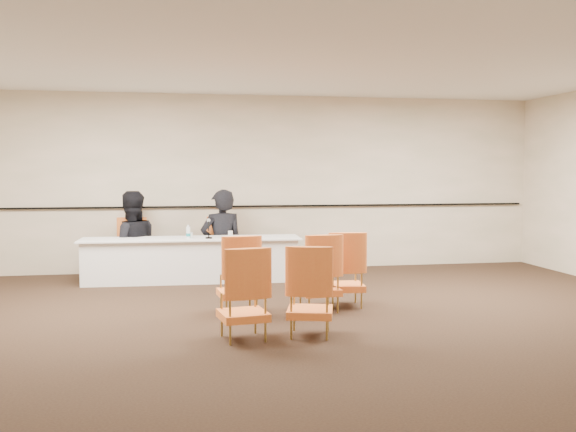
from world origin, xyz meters
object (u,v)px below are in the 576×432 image
object	(u,v)px
panelist_second	(131,249)
aud_chair_back_mid	(310,290)
panelist_main_chair	(222,246)
panelist_second_chair	(131,248)
aud_chair_front_left	(238,274)
panelist_main	(222,249)
microphone	(209,229)
water_bottle	(188,232)
aud_chair_front_right	(345,269)
aud_chair_back_left	(243,293)
panel_table	(192,260)
drinking_glass	(191,235)
coffee_cup	(230,235)
aud_chair_front_mid	(319,272)

from	to	relation	value
panelist_second	aud_chair_back_mid	distance (m)	4.59
aud_chair_back_mid	panelist_main_chair	bearing A→B (deg)	113.81
panelist_main_chair	aud_chair_back_mid	distance (m)	4.09
panelist_second_chair	aud_chair_front_left	world-z (taller)	same
panelist_main	microphone	size ratio (longest dim) A/B	6.43
microphone	water_bottle	world-z (taller)	microphone
aud_chair_front_right	aud_chair_back_left	xyz separation A→B (m)	(-1.44, -1.38, 0.00)
panel_table	microphone	bearing A→B (deg)	-23.71
drinking_glass	panelist_main_chair	bearing A→B (deg)	47.40
panelist_second_chair	aud_chair_back_left	size ratio (longest dim) A/B	1.00
panelist_main_chair	coffee_cup	distance (m)	0.73
panelist_second_chair	microphone	distance (m)	1.43
panelist_second	aud_chair_front_left	distance (m)	3.27
panelist_main	panelist_second	xyz separation A→B (m)	(-1.45, 0.06, 0.02)
panel_table	panelist_main	size ratio (longest dim) A/B	1.73
panelist_main_chair	aud_chair_back_mid	size ratio (longest dim) A/B	1.00
panelist_second_chair	aud_chair_back_mid	bearing A→B (deg)	-61.31
aud_chair_front_left	panelist_second	bearing A→B (deg)	109.91
panelist_main_chair	aud_chair_front_left	xyz separation A→B (m)	(-0.03, -2.89, 0.00)
panelist_main	aud_chair_back_mid	xyz separation A→B (m)	(0.59, -4.05, 0.04)
water_bottle	aud_chair_back_mid	xyz separation A→B (m)	(1.15, -3.45, -0.30)
microphone	aud_chair_back_mid	bearing A→B (deg)	-73.31
drinking_glass	aud_chair_back_mid	size ratio (longest dim) A/B	0.11
aud_chair_back_left	aud_chair_front_right	bearing A→B (deg)	35.03
microphone	coffee_cup	world-z (taller)	microphone
panelist_main	water_bottle	xyz separation A→B (m)	(-0.56, -0.60, 0.34)
panel_table	aud_chair_back_mid	world-z (taller)	aud_chair_back_mid
water_bottle	aud_chair_front_left	bearing A→B (deg)	-76.97
coffee_cup	aud_chair_front_left	world-z (taller)	aud_chair_front_left
panelist_second_chair	aud_chair_front_right	distance (m)	3.92
drinking_glass	panelist_main	bearing A→B (deg)	47.40
panelist_second	aud_chair_front_mid	xyz separation A→B (m)	(2.40, -2.98, 0.02)
microphone	water_bottle	distance (m)	0.31
drinking_glass	aud_chair_front_left	world-z (taller)	aud_chair_front_left
panel_table	aud_chair_front_mid	xyz separation A→B (m)	(1.46, -2.42, 0.14)
panelist_second_chair	coffee_cup	distance (m)	1.72
panelist_second	aud_chair_back_mid	size ratio (longest dim) A/B	1.96
panelist_main_chair	panelist_second	size ratio (longest dim) A/B	0.51
aud_chair_back_left	aud_chair_front_mid	bearing A→B (deg)	38.85
microphone	aud_chair_front_right	xyz separation A→B (m)	(1.58, -2.07, -0.35)
panel_table	aud_chair_front_mid	distance (m)	2.83
water_bottle	aud_chair_front_right	bearing A→B (deg)	-47.92
aud_chair_front_mid	panel_table	bearing A→B (deg)	115.62
panelist_second	microphone	world-z (taller)	panelist_second
panelist_main	coffee_cup	world-z (taller)	panelist_main
panelist_main	drinking_glass	bearing A→B (deg)	36.89
panelist_main_chair	aud_chair_front_left	world-z (taller)	same
panelist_second	microphone	size ratio (longest dim) A/B	6.17
panel_table	drinking_glass	bearing A→B (deg)	-99.31
panelist_main_chair	coffee_cup	xyz separation A→B (m)	(0.08, -0.67, 0.26)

